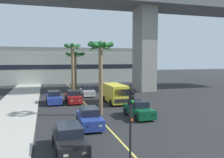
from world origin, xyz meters
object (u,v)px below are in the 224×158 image
at_px(car_queue_third, 89,118).
at_px(palm_tree_far_median, 101,55).
at_px(car_queue_fifth, 139,110).
at_px(traffic_light_median_near, 131,113).
at_px(car_queue_front, 73,97).
at_px(car_queue_fourth, 54,98).
at_px(palm_tree_mid_median, 72,56).
at_px(delivery_van, 115,93).
at_px(palm_tree_near_median, 75,59).
at_px(car_queue_sixth, 87,91).
at_px(car_queue_second, 69,139).

xyz_separation_m(car_queue_third, palm_tree_far_median, (1.82, 3.63, 5.16)).
xyz_separation_m(car_queue_fifth, traffic_light_median_near, (-4.28, -9.03, 1.99)).
distance_m(car_queue_third, palm_tree_far_median, 6.57).
bearing_deg(car_queue_front, car_queue_fourth, 175.85).
bearing_deg(traffic_light_median_near, palm_tree_mid_median, 90.16).
bearing_deg(car_queue_third, car_queue_fourth, 102.12).
bearing_deg(car_queue_fourth, car_queue_fifth, -51.24).
bearing_deg(delivery_van, palm_tree_mid_median, 117.36).
relative_size(car_queue_fourth, traffic_light_median_near, 0.99).
xyz_separation_m(car_queue_third, traffic_light_median_near, (0.80, -7.23, 1.99)).
distance_m(delivery_van, palm_tree_far_median, 7.85).
distance_m(car_queue_third, car_queue_fourth, 11.36).
xyz_separation_m(traffic_light_median_near, palm_tree_near_median, (1.18, 31.17, 2.89)).
bearing_deg(car_queue_fourth, palm_tree_mid_median, 63.64).
bearing_deg(delivery_van, car_queue_fifth, -89.36).
relative_size(delivery_van, palm_tree_near_median, 0.76).
height_order(car_queue_fourth, car_queue_sixth, same).
xyz_separation_m(car_queue_sixth, palm_tree_near_median, (-0.66, 8.15, 4.88)).
xyz_separation_m(delivery_van, traffic_light_median_near, (-4.20, -16.36, 1.43)).
distance_m(car_queue_second, palm_tree_near_median, 29.19).
bearing_deg(car_queue_second, car_queue_fourth, 91.10).
relative_size(car_queue_sixth, traffic_light_median_near, 0.98).
distance_m(delivery_van, traffic_light_median_near, 16.95).
height_order(car_queue_second, delivery_van, delivery_van).
bearing_deg(car_queue_sixth, car_queue_third, -99.50).
bearing_deg(palm_tree_mid_median, car_queue_sixth, -39.64).
distance_m(car_queue_fifth, palm_tree_far_median, 6.37).
distance_m(car_queue_fourth, car_queue_sixth, 6.88).
relative_size(car_queue_fourth, palm_tree_mid_median, 0.52).
height_order(car_queue_fourth, palm_tree_far_median, palm_tree_far_median).
bearing_deg(traffic_light_median_near, car_queue_third, 96.31).
bearing_deg(traffic_light_median_near, palm_tree_near_median, 87.83).
distance_m(car_queue_fifth, delivery_van, 7.35).
bearing_deg(car_queue_second, palm_tree_near_median, 81.89).
relative_size(car_queue_second, palm_tree_near_median, 0.61).
distance_m(car_queue_sixth, delivery_van, 7.09).
bearing_deg(palm_tree_near_median, car_queue_fourth, -108.77).
height_order(car_queue_fourth, car_queue_fifth, same).
relative_size(car_queue_fifth, car_queue_sixth, 1.01).
relative_size(car_queue_sixth, palm_tree_near_median, 0.60).
bearing_deg(car_queue_fifth, car_queue_second, -138.39).
relative_size(car_queue_third, palm_tree_mid_median, 0.52).
bearing_deg(delivery_van, car_queue_third, -118.67).
relative_size(car_queue_second, car_queue_fourth, 1.00).
relative_size(traffic_light_median_near, palm_tree_near_median, 0.61).
bearing_deg(car_queue_front, traffic_light_median_near, -87.49).
distance_m(palm_tree_mid_median, palm_tree_far_median, 13.80).
height_order(car_queue_second, car_queue_sixth, same).
distance_m(car_queue_second, car_queue_third, 5.00).
bearing_deg(car_queue_second, traffic_light_median_near, -42.89).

